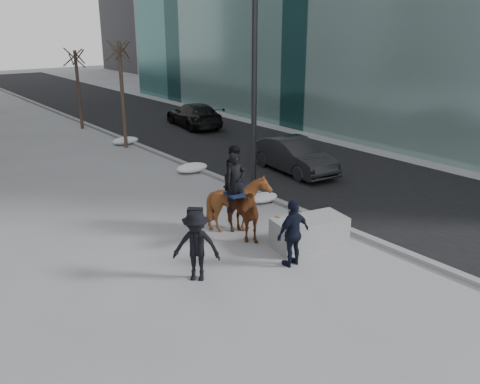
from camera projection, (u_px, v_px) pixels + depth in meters
ground at (268, 257)px, 13.45m from camera, size 120.00×120.00×0.00m
road at (244, 147)px, 24.99m from camera, size 8.00×90.00×0.01m
curb at (174, 159)px, 22.67m from camera, size 0.25×90.00×0.12m
planter at (309, 232)px, 14.01m from camera, size 2.18×1.39×0.81m
car_near at (294, 155)px, 20.77m from camera, size 1.92×4.37×1.40m
car_far at (194, 115)px, 29.67m from camera, size 2.63×5.02×1.39m
tree_near at (122, 90)px, 24.12m from camera, size 1.20×1.20×5.60m
tree_far at (78, 86)px, 28.57m from camera, size 1.20×1.20×4.87m
mounted_left at (238, 207)px, 14.40m from camera, size 1.08×2.00×2.47m
mounted_right at (238, 197)px, 14.90m from camera, size 1.70×1.82×2.56m
feeder at (293, 233)px, 12.75m from camera, size 1.04×0.87×1.75m
camera_crew at (196, 246)px, 12.02m from camera, size 1.28×1.25×1.75m
lamppost at (256, 52)px, 16.16m from camera, size 0.25×1.18×9.09m
snow_piles at (174, 161)px, 22.02m from camera, size 1.39×11.65×0.35m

